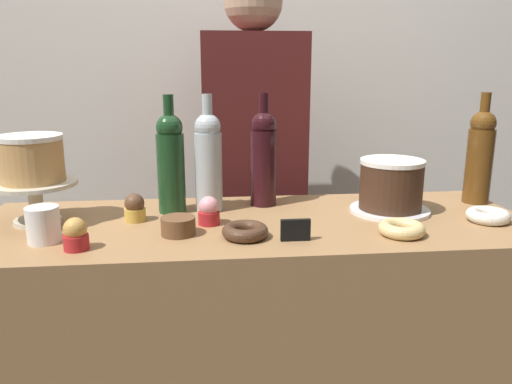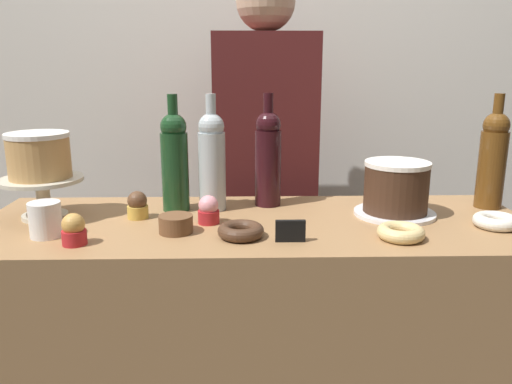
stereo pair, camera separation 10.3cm
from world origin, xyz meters
name	(u,v)px [view 2 (the right image)]	position (x,y,z in m)	size (l,w,h in m)	color
back_wall	(251,63)	(0.00, 0.84, 1.30)	(6.00, 0.05, 2.60)	silver
display_counter	(256,371)	(0.00, 0.00, 0.45)	(1.46, 0.52, 0.89)	#997047
cake_stand_pedestal	(43,191)	(-0.57, 0.04, 0.97)	(0.22, 0.22, 0.11)	beige
white_layer_cake	(39,155)	(-0.57, 0.04, 1.06)	(0.16, 0.16, 0.12)	tan
silver_serving_platter	(394,213)	(0.38, 0.05, 0.90)	(0.22, 0.22, 0.01)	white
chocolate_round_cake	(396,187)	(0.38, 0.05, 0.97)	(0.18, 0.18, 0.14)	#3D2619
wine_bottle_dark_red	(268,157)	(0.04, 0.16, 1.04)	(0.08, 0.08, 0.33)	black
wine_bottle_green	(175,160)	(-0.22, 0.12, 1.04)	(0.08, 0.08, 0.33)	#193D1E
wine_bottle_clear	(212,160)	(-0.12, 0.12, 1.04)	(0.08, 0.08, 0.33)	#B2BCC1
wine_bottle_amber	(493,158)	(0.68, 0.12, 1.04)	(0.08, 0.08, 0.33)	#5B3814
cupcake_strawberry	(209,210)	(-0.12, -0.01, 0.93)	(0.06, 0.06, 0.07)	red
cupcake_caramel	(74,230)	(-0.42, -0.17, 0.93)	(0.06, 0.06, 0.07)	red
cupcake_chocolate	(137,206)	(-0.32, 0.04, 0.93)	(0.06, 0.06, 0.07)	gold
donut_chocolate	(241,231)	(-0.04, -0.13, 0.91)	(0.11, 0.11, 0.03)	#472D1E
donut_sugar	(496,221)	(0.61, -0.06, 0.91)	(0.11, 0.11, 0.03)	silver
donut_glazed	(401,232)	(0.34, -0.15, 0.91)	(0.11, 0.11, 0.03)	#E0C17F
cookie_stack	(176,224)	(-0.20, -0.09, 0.91)	(0.08, 0.08, 0.04)	brown
price_sign_chalkboard	(290,231)	(0.08, -0.16, 0.92)	(0.07, 0.01, 0.05)	black
coffee_cup_ceramic	(45,219)	(-0.51, -0.11, 0.94)	(0.08, 0.08, 0.08)	white
barista_figure	(265,193)	(0.05, 0.52, 0.84)	(0.36, 0.22, 1.60)	black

